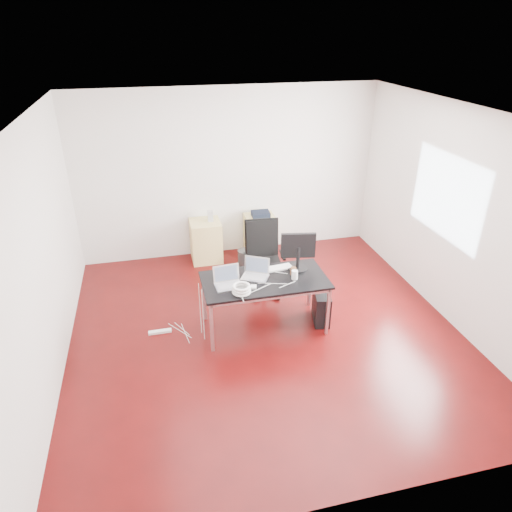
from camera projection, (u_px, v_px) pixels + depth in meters
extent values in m
plane|color=#3C0607|center=(266.00, 331.00, 6.04)|extent=(5.00, 5.00, 0.00)
plane|color=silver|center=(268.00, 114.00, 4.75)|extent=(5.00, 5.00, 0.00)
plane|color=silver|center=(229.00, 174.00, 7.56)|extent=(5.00, 0.00, 5.00)
plane|color=silver|center=(356.00, 379.00, 3.24)|extent=(5.00, 0.00, 5.00)
plane|color=silver|center=(41.00, 258.00, 4.88)|extent=(0.00, 5.00, 5.00)
plane|color=silver|center=(453.00, 217.00, 5.91)|extent=(0.00, 5.00, 5.00)
plane|color=white|center=(446.00, 197.00, 5.99)|extent=(0.00, 1.50, 1.50)
cube|color=black|center=(265.00, 280.00, 5.82)|extent=(1.60, 0.80, 0.03)
cube|color=silver|center=(212.00, 328.00, 5.53)|extent=(0.04, 0.04, 0.70)
cube|color=silver|center=(204.00, 297.00, 6.14)|extent=(0.04, 0.04, 0.70)
cube|color=silver|center=(328.00, 311.00, 5.84)|extent=(0.04, 0.04, 0.70)
cube|color=silver|center=(310.00, 284.00, 6.45)|extent=(0.04, 0.04, 0.70)
cylinder|color=black|center=(264.00, 279.00, 6.80)|extent=(0.06, 0.06, 0.47)
cube|color=black|center=(264.00, 264.00, 6.67)|extent=(0.52, 0.50, 0.06)
cube|color=black|center=(262.00, 238.00, 6.73)|extent=(0.47, 0.14, 0.55)
cube|color=tan|center=(206.00, 241.00, 7.71)|extent=(0.50, 0.50, 0.70)
cube|color=tan|center=(260.00, 235.00, 7.91)|extent=(0.50, 0.50, 0.70)
cube|color=black|center=(321.00, 306.00, 6.18)|extent=(0.30, 0.48, 0.44)
cylinder|color=black|center=(245.00, 258.00, 7.61)|extent=(0.29, 0.29, 0.28)
cube|color=white|center=(160.00, 332.00, 6.01)|extent=(0.30, 0.06, 0.04)
cube|color=silver|center=(229.00, 286.00, 5.65)|extent=(0.34, 0.25, 0.01)
cube|color=silver|center=(226.00, 274.00, 5.69)|extent=(0.33, 0.07, 0.22)
cube|color=#475166|center=(226.00, 274.00, 5.68)|extent=(0.29, 0.06, 0.18)
cube|color=silver|center=(255.00, 277.00, 5.84)|extent=(0.40, 0.36, 0.01)
cube|color=silver|center=(257.00, 265.00, 5.88)|extent=(0.31, 0.20, 0.22)
cube|color=#475166|center=(257.00, 265.00, 5.88)|extent=(0.27, 0.17, 0.18)
cylinder|color=black|center=(297.00, 268.00, 6.05)|extent=(0.26, 0.26, 0.02)
cylinder|color=black|center=(298.00, 258.00, 5.98)|extent=(0.05, 0.05, 0.30)
cube|color=black|center=(298.00, 245.00, 5.91)|extent=(0.45, 0.13, 0.34)
cube|color=#475166|center=(298.00, 245.00, 5.94)|extent=(0.39, 0.08, 0.29)
cube|color=white|center=(276.00, 268.00, 6.05)|extent=(0.45, 0.19, 0.02)
cylinder|color=white|center=(295.00, 275.00, 5.79)|extent=(0.11, 0.11, 0.12)
cylinder|color=brown|center=(293.00, 271.00, 5.90)|extent=(0.10, 0.10, 0.10)
torus|color=white|center=(242.00, 292.00, 5.52)|extent=(0.24, 0.24, 0.04)
torus|color=white|center=(241.00, 289.00, 5.50)|extent=(0.23, 0.23, 0.04)
torus|color=white|center=(241.00, 286.00, 5.48)|extent=(0.22, 0.22, 0.04)
cube|color=white|center=(254.00, 287.00, 5.62)|extent=(0.09, 0.09, 0.03)
cube|color=#9E9E9E|center=(210.00, 216.00, 7.53)|extent=(0.09, 0.08, 0.18)
cube|color=black|center=(261.00, 214.00, 7.73)|extent=(0.31, 0.25, 0.09)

